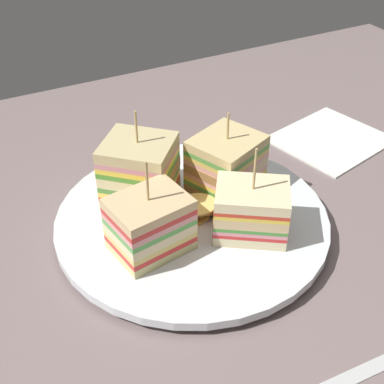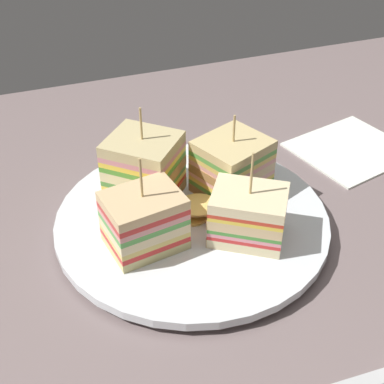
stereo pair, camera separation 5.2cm
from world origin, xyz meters
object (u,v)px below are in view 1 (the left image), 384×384
object	(u,v)px
sandwich_wedge_2	(251,211)
chip_pile	(195,208)
napkin	(331,139)
sandwich_wedge_0	(140,171)
plate	(192,220)
sandwich_wedge_1	(150,224)
sandwich_wedge_3	(226,164)

from	to	relation	value
sandwich_wedge_2	chip_pile	xyz separation A→B (cm)	(-3.43, 4.95, -1.86)
chip_pile	napkin	distance (cm)	25.12
sandwich_wedge_0	sandwich_wedge_2	world-z (taller)	sandwich_wedge_0
plate	sandwich_wedge_2	xyz separation A→B (cm)	(3.89, -4.80, 3.26)
sandwich_wedge_2	sandwich_wedge_1	bearing A→B (deg)	20.23
sandwich_wedge_3	chip_pile	xyz separation A→B (cm)	(-5.09, -2.60, -2.33)
napkin	sandwich_wedge_0	bearing A→B (deg)	-175.74
sandwich_wedge_0	sandwich_wedge_2	distance (cm)	12.39
sandwich_wedge_3	napkin	world-z (taller)	sandwich_wedge_3
sandwich_wedge_1	sandwich_wedge_3	distance (cm)	12.38
sandwich_wedge_0	chip_pile	xyz separation A→B (cm)	(3.89, -5.01, -2.73)
sandwich_wedge_0	chip_pile	bearing A→B (deg)	-9.94
sandwich_wedge_0	sandwich_wedge_3	xyz separation A→B (cm)	(8.97, -2.41, -0.40)
sandwich_wedge_3	chip_pile	size ratio (longest dim) A/B	1.38
sandwich_wedge_1	napkin	size ratio (longest dim) A/B	0.73
plate	chip_pile	size ratio (longest dim) A/B	4.25
sandwich_wedge_0	napkin	bearing A→B (deg)	46.55
sandwich_wedge_0	sandwich_wedge_1	size ratio (longest dim) A/B	1.07
sandwich_wedge_3	sandwich_wedge_2	bearing A→B (deg)	55.33
sandwich_wedge_2	chip_pile	distance (cm)	6.30
sandwich_wedge_3	napkin	size ratio (longest dim) A/B	0.68
plate	sandwich_wedge_2	size ratio (longest dim) A/B	2.93
plate	sandwich_wedge_2	distance (cm)	6.99
sandwich_wedge_2	napkin	size ratio (longest dim) A/B	0.71
sandwich_wedge_1	sandwich_wedge_2	bearing A→B (deg)	-22.47
plate	sandwich_wedge_2	bearing A→B (deg)	-50.98
plate	napkin	bearing A→B (deg)	16.48
sandwich_wedge_0	chip_pile	size ratio (longest dim) A/B	1.58
sandwich_wedge_3	napkin	xyz separation A→B (cm)	(18.91, 4.49, -4.50)
sandwich_wedge_3	sandwich_wedge_1	bearing A→B (deg)	2.74
sandwich_wedge_0	sandwich_wedge_3	size ratio (longest dim) A/B	1.14
chip_pile	napkin	xyz separation A→B (cm)	(24.00, 7.09, -2.17)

